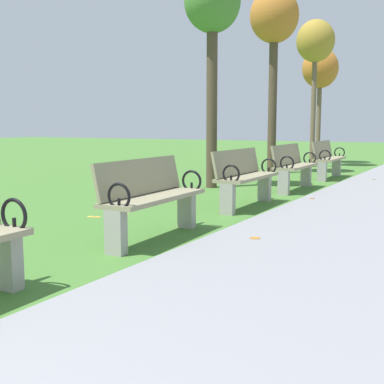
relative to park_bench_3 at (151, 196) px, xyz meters
The scene contains 9 objects.
park_bench_3 is the anchor object (origin of this frame).
park_bench_4 2.57m from the park_bench_3, 90.00° to the left, with size 0.50×1.61×0.90m.
park_bench_5 4.92m from the park_bench_3, 90.00° to the left, with size 0.51×1.61×0.90m.
park_bench_6 7.49m from the park_bench_3, 90.00° to the left, with size 0.51×1.61×0.90m.
tree_1 5.66m from the park_bench_3, 109.49° to the left, with size 1.12×1.12×4.31m.
tree_2 8.86m from the park_bench_3, 101.52° to the left, with size 1.25×1.25×4.74m.
tree_3 11.24m from the park_bench_3, 97.08° to the left, with size 1.14×1.14×4.41m.
tree_4 12.54m from the park_bench_3, 97.36° to the left, with size 1.18×1.18×3.78m.
scattered_leaves 3.66m from the park_bench_3, 73.24° to the left, with size 5.16×12.79×0.02m.
Camera 1 is at (2.63, 0.73, 1.27)m, focal length 46.84 mm.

